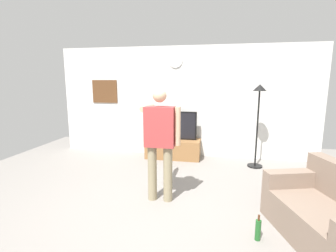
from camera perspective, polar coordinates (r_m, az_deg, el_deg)
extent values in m
plane|color=gray|center=(3.77, -2.71, -19.28)|extent=(8.40, 8.40, 0.00)
cube|color=silver|center=(6.21, 3.71, 5.55)|extent=(6.40, 0.10, 2.70)
cube|color=olive|center=(6.09, 1.17, -5.22)|extent=(1.31, 0.52, 0.46)
sphere|color=black|center=(5.83, 0.70, -5.71)|extent=(0.04, 0.04, 0.04)
cube|color=black|center=(6.01, 1.27, 0.16)|extent=(1.12, 0.06, 0.68)
cube|color=black|center=(5.98, 1.21, 0.10)|extent=(1.06, 0.01, 0.62)
cylinder|color=white|center=(6.18, 1.72, 14.79)|extent=(0.34, 0.03, 0.34)
cube|color=brown|center=(6.73, -14.31, 7.71)|extent=(0.67, 0.04, 0.59)
cylinder|color=black|center=(5.87, 19.32, -8.64)|extent=(0.32, 0.32, 0.03)
cylinder|color=black|center=(5.66, 19.82, -0.67)|extent=(0.04, 0.04, 1.63)
cone|color=black|center=(5.57, 20.38, 8.29)|extent=(0.28, 0.28, 0.14)
cylinder|color=gray|center=(3.97, -3.63, -10.72)|extent=(0.14, 0.14, 0.88)
cylinder|color=gray|center=(3.92, -0.03, -10.99)|extent=(0.14, 0.14, 0.88)
cube|color=#A53838|center=(3.74, -1.91, -0.17)|extent=(0.45, 0.22, 0.61)
sphere|color=tan|center=(3.68, -1.95, 7.06)|extent=(0.21, 0.21, 0.21)
cylinder|color=tan|center=(4.05, -4.76, 4.27)|extent=(0.09, 0.58, 0.09)
cube|color=white|center=(4.36, -3.61, 4.71)|extent=(0.04, 0.12, 0.04)
cylinder|color=tan|center=(3.69, 2.21, -0.07)|extent=(0.09, 0.09, 0.58)
cube|color=#7F6B5B|center=(3.60, 32.46, -18.72)|extent=(1.24, 1.65, 0.42)
cube|color=#7F6B5B|center=(3.94, 27.17, -10.66)|extent=(0.87, 0.44, 0.22)
cylinder|color=#1E5923|center=(3.35, 19.99, -21.59)|extent=(0.07, 0.07, 0.25)
cylinder|color=#4C2814|center=(3.27, 20.17, -19.19)|extent=(0.02, 0.02, 0.07)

